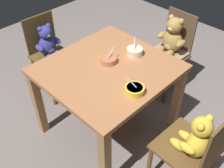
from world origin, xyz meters
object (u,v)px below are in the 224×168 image
Objects in this scene: teddy_chair_far_center at (171,44)px; teddy_chair_near_right at (196,144)px; porridge_bowl_terracotta_center at (108,60)px; porridge_bowl_cream_far_center at (135,51)px; teddy_chair_near_left at (49,48)px; dining_table at (108,79)px; porridge_bowl_yellow_near_right at (135,90)px.

teddy_chair_far_center is 0.97× the size of teddy_chair_near_right.
porridge_bowl_terracotta_center is at bearing -3.15° from teddy_chair_far_center.
teddy_chair_near_left is at bearing -161.53° from porridge_bowl_cream_far_center.
teddy_chair_near_left is at bearing 2.36° from teddy_chair_near_right.
dining_table is 0.16m from porridge_bowl_terracotta_center.
teddy_chair_far_center is 6.16× the size of porridge_bowl_terracotta_center.
porridge_bowl_cream_far_center is (-0.32, 0.37, 0.00)m from porridge_bowl_yellow_near_right.
porridge_bowl_cream_far_center is at bearing 20.69° from teddy_chair_near_left.
teddy_chair_far_center is at bearing 90.80° from porridge_bowl_cream_far_center.
porridge_bowl_cream_far_center is at bearing 130.87° from porridge_bowl_yellow_near_right.
porridge_bowl_terracotta_center reaches higher than dining_table.
porridge_bowl_cream_far_center is at bearing -17.31° from teddy_chair_near_right.
teddy_chair_near_right is 6.03× the size of porridge_bowl_yellow_near_right.
dining_table is at bearing -96.80° from porridge_bowl_cream_far_center.
porridge_bowl_yellow_near_right is at bearing 20.52° from teddy_chair_far_center.
dining_table is at bearing 2.79° from teddy_chair_near_left.
dining_table is at bearing 1.93° from teddy_chair_near_right.
teddy_chair_near_right is 1.74m from teddy_chair_near_left.
porridge_bowl_cream_far_center is 0.25m from porridge_bowl_terracotta_center.
teddy_chair_near_left is (-0.90, -0.90, -0.04)m from teddy_chair_far_center.
porridge_bowl_terracotta_center reaches higher than teddy_chair_near_left.
porridge_bowl_yellow_near_right is (0.33, -0.97, 0.20)m from teddy_chair_far_center.
porridge_bowl_cream_far_center is at bearing 2.48° from teddy_chair_far_center.
teddy_chair_near_right reaches higher than dining_table.
porridge_bowl_terracotta_center is at bearing 129.80° from dining_table.
teddy_chair_near_left is at bearing -175.74° from porridge_bowl_terracotta_center.
teddy_chair_far_center is 1.04m from porridge_bowl_yellow_near_right.
teddy_chair_far_center is at bearing 88.29° from dining_table.
porridge_bowl_yellow_near_right is 0.42m from porridge_bowl_terracotta_center.
dining_table is 0.87m from teddy_chair_near_left.
teddy_chair_near_left is 5.57× the size of porridge_bowl_yellow_near_right.
dining_table is 0.89m from teddy_chair_far_center.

